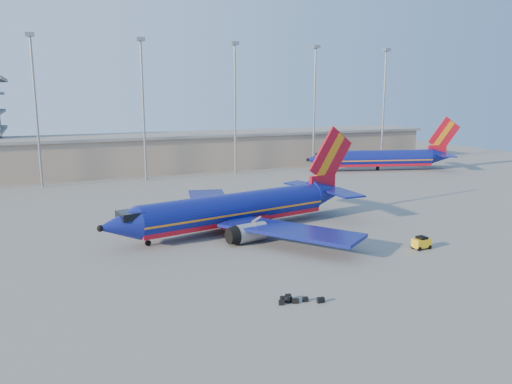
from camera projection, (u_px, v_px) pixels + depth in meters
ground at (258, 232)px, 64.65m from camera, size 220.00×220.00×0.00m
terminal_building at (198, 150)px, 119.86m from camera, size 122.00×16.00×8.50m
light_mast_row at (191, 94)px, 104.56m from camera, size 101.60×1.60×28.65m
aircraft_main at (241, 209)px, 65.44m from camera, size 38.15×36.38×13.02m
aircraft_second at (382, 158)px, 116.64m from camera, size 36.00×17.97×12.50m
baggage_tug at (421, 242)px, 57.47m from camera, size 2.11×1.32×1.49m
luggage_pile at (295, 300)px, 42.81m from camera, size 3.89×2.06×0.52m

